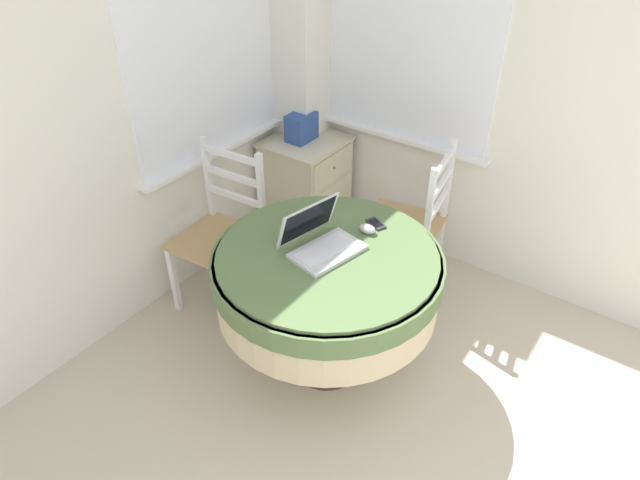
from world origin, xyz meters
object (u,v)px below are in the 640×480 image
object	(u,v)px
round_dining_table	(327,277)
computer_mouse	(367,229)
dining_chair_near_right_window	(410,226)
laptop	(321,240)
cell_phone	(376,224)
storage_box	(301,127)
corner_cabinet	(306,186)
dining_chair_near_back_window	(222,235)

from	to	relation	value
round_dining_table	computer_mouse	size ratio (longest dim) A/B	12.90
round_dining_table	computer_mouse	xyz separation A→B (m)	(0.25, -0.06, 0.16)
dining_chair_near_right_window	laptop	bearing A→B (deg)	175.15
cell_phone	storage_box	distance (m)	1.16
laptop	round_dining_table	bearing A→B (deg)	-103.26
corner_cabinet	storage_box	bearing A→B (deg)	103.92
round_dining_table	dining_chair_near_back_window	distance (m)	0.82
computer_mouse	cell_phone	bearing A→B (deg)	1.90
dining_chair_near_back_window	corner_cabinet	bearing A→B (deg)	4.74
round_dining_table	storage_box	xyz separation A→B (m)	(0.99, 0.91, 0.17)
round_dining_table	dining_chair_near_right_window	bearing A→B (deg)	-1.50
dining_chair_near_back_window	cell_phone	bearing A→B (deg)	-74.75
laptop	dining_chair_near_back_window	distance (m)	0.83
dining_chair_near_right_window	storage_box	world-z (taller)	dining_chair_near_right_window
storage_box	computer_mouse	bearing A→B (deg)	-127.41
dining_chair_near_back_window	computer_mouse	bearing A→B (deg)	-80.16
laptop	dining_chair_near_back_window	world-z (taller)	dining_chair_near_back_window
laptop	storage_box	world-z (taller)	laptop
cell_phone	computer_mouse	bearing A→B (deg)	-178.10
dining_chair_near_back_window	storage_box	xyz separation A→B (m)	(0.89, 0.10, 0.31)
round_dining_table	dining_chair_near_right_window	size ratio (longest dim) A/B	1.13
computer_mouse	corner_cabinet	distance (m)	1.27
round_dining_table	storage_box	size ratio (longest dim) A/B	5.54
computer_mouse	storage_box	world-z (taller)	storage_box
cell_phone	dining_chair_near_back_window	xyz separation A→B (m)	(-0.23, 0.86, -0.29)
dining_chair_near_back_window	storage_box	size ratio (longest dim) A/B	4.89
laptop	dining_chair_near_back_window	xyz separation A→B (m)	(0.09, 0.76, -0.33)
cell_phone	dining_chair_near_right_window	size ratio (longest dim) A/B	0.12
cell_phone	storage_box	world-z (taller)	storage_box
round_dining_table	cell_phone	xyz separation A→B (m)	(0.34, -0.06, 0.15)
dining_chair_near_back_window	corner_cabinet	distance (m)	0.91
dining_chair_near_right_window	storage_box	distance (m)	0.99
corner_cabinet	dining_chair_near_right_window	bearing A→B (deg)	-101.58
cell_phone	corner_cabinet	world-z (taller)	cell_phone
laptop	storage_box	xyz separation A→B (m)	(0.98, 0.86, -0.02)
round_dining_table	cell_phone	bearing A→B (deg)	-9.68
corner_cabinet	computer_mouse	bearing A→B (deg)	-128.42
computer_mouse	dining_chair_near_right_window	distance (m)	0.64
laptop	computer_mouse	distance (m)	0.26
dining_chair_near_right_window	round_dining_table	bearing A→B (deg)	178.50
corner_cabinet	storage_box	xyz separation A→B (m)	(-0.01, 0.03, 0.43)
computer_mouse	round_dining_table	bearing A→B (deg)	166.52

